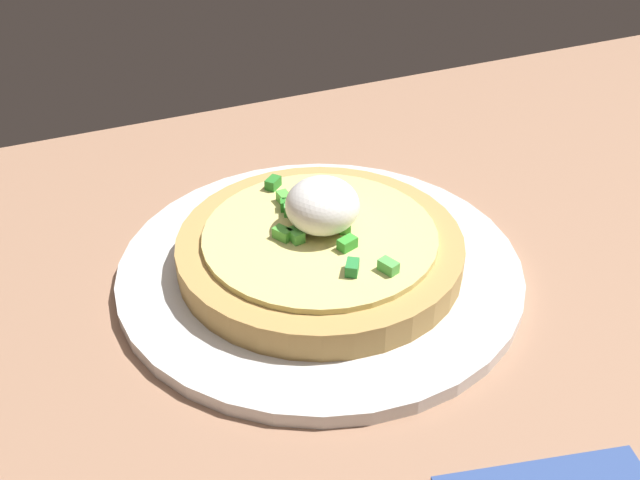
# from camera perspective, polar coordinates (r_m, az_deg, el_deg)

# --- Properties ---
(dining_table) EXTENTS (1.18, 0.73, 0.03)m
(dining_table) POSITION_cam_1_polar(r_m,az_deg,el_deg) (0.51, 2.10, -8.53)
(dining_table) COLOR #976E55
(dining_table) RESTS_ON ground
(plate) EXTENTS (0.29, 0.29, 0.01)m
(plate) POSITION_cam_1_polar(r_m,az_deg,el_deg) (0.54, -0.00, -2.17)
(plate) COLOR silver
(plate) RESTS_ON dining_table
(pizza) EXTENTS (0.20, 0.20, 0.06)m
(pizza) POSITION_cam_1_polar(r_m,az_deg,el_deg) (0.53, 0.01, -0.36)
(pizza) COLOR tan
(pizza) RESTS_ON plate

